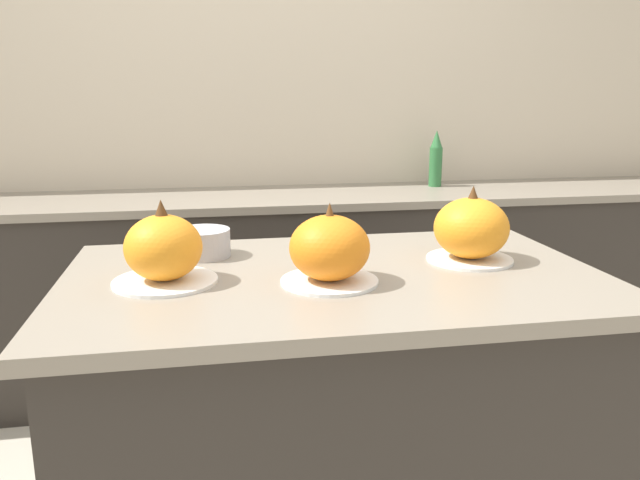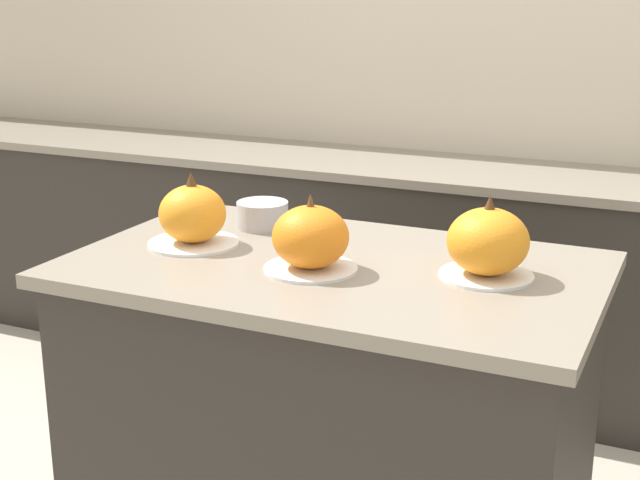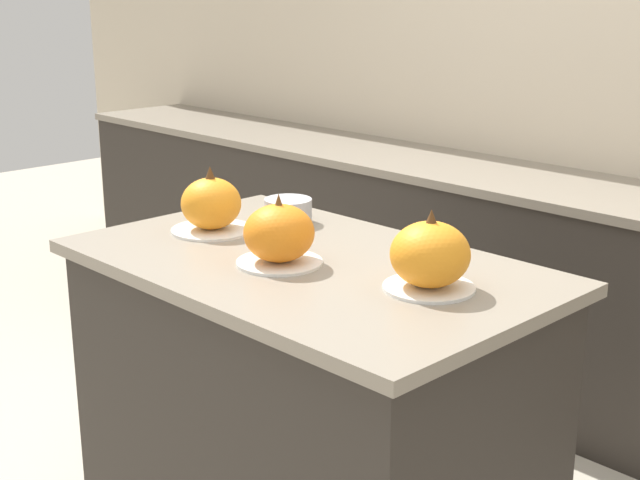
{
  "view_description": "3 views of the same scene",
  "coord_description": "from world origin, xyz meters",
  "px_view_note": "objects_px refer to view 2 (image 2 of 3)",
  "views": [
    {
      "loc": [
        -0.29,
        -1.42,
        1.39
      ],
      "look_at": [
        -0.03,
        0.03,
        1.03
      ],
      "focal_mm": 35.0,
      "sensor_mm": 36.0,
      "label": 1
    },
    {
      "loc": [
        0.83,
        -1.91,
        1.62
      ],
      "look_at": [
        -0.05,
        0.04,
        1.0
      ],
      "focal_mm": 50.0,
      "sensor_mm": 36.0,
      "label": 2
    },
    {
      "loc": [
        1.62,
        -1.53,
        1.67
      ],
      "look_at": [
        0.04,
        0.01,
        1.02
      ],
      "focal_mm": 50.0,
      "sensor_mm": 36.0,
      "label": 3
    }
  ],
  "objects_px": {
    "pumpkin_cake_center": "(311,239)",
    "mixing_bowl": "(263,215)",
    "pumpkin_cake_right": "(488,243)",
    "pumpkin_cake_left": "(193,216)"
  },
  "relations": [
    {
      "from": "pumpkin_cake_center",
      "to": "mixing_bowl",
      "type": "distance_m",
      "value": 0.41
    },
    {
      "from": "pumpkin_cake_left",
      "to": "mixing_bowl",
      "type": "xyz_separation_m",
      "value": [
        0.09,
        0.22,
        -0.04
      ]
    },
    {
      "from": "pumpkin_cake_center",
      "to": "mixing_bowl",
      "type": "height_order",
      "value": "pumpkin_cake_center"
    },
    {
      "from": "pumpkin_cake_right",
      "to": "pumpkin_cake_center",
      "type": "bearing_deg",
      "value": -162.59
    },
    {
      "from": "pumpkin_cake_center",
      "to": "pumpkin_cake_right",
      "type": "distance_m",
      "value": 0.41
    },
    {
      "from": "pumpkin_cake_left",
      "to": "mixing_bowl",
      "type": "height_order",
      "value": "pumpkin_cake_left"
    },
    {
      "from": "pumpkin_cake_left",
      "to": "pumpkin_cake_center",
      "type": "relative_size",
      "value": 1.06
    },
    {
      "from": "pumpkin_cake_left",
      "to": "mixing_bowl",
      "type": "bearing_deg",
      "value": 69.0
    },
    {
      "from": "pumpkin_cake_left",
      "to": "mixing_bowl",
      "type": "relative_size",
      "value": 1.65
    },
    {
      "from": "pumpkin_cake_center",
      "to": "mixing_bowl",
      "type": "relative_size",
      "value": 1.56
    }
  ]
}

